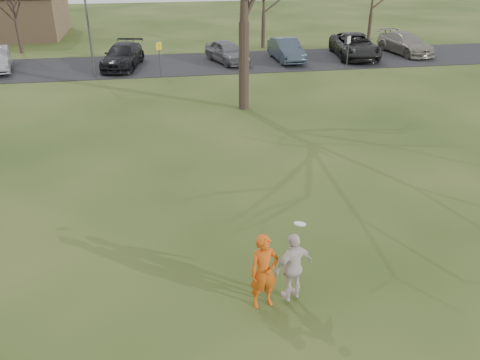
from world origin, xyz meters
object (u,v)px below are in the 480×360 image
car_7 (405,43)px  catching_play (293,267)px  player_defender (264,272)px  car_5 (286,50)px  car_3 (123,56)px  car_6 (355,46)px  lamp_post (86,10)px  car_4 (227,52)px

car_7 → catching_play: 29.41m
player_defender → car_5: 25.35m
car_3 → catching_play: (5.00, -24.31, 0.22)m
car_5 → car_6: car_6 is taller
car_6 → car_7: car_6 is taller
player_defender → car_6: player_defender is taller
catching_play → car_5: bearing=76.2°
car_6 → lamp_post: (-17.70, -2.61, 3.13)m
car_4 → car_6: car_6 is taller
car_7 → lamp_post: lamp_post is taller
car_4 → player_defender: bearing=-115.1°
car_4 → lamp_post: bearing=176.9°
car_3 → catching_play: bearing=-67.4°
car_3 → car_4: (6.91, 0.27, -0.01)m
player_defender → car_3: bearing=90.6°
lamp_post → car_3: bearing=52.9°
car_3 → car_5: size_ratio=1.14×
car_5 → car_6: size_ratio=0.77×
lamp_post → car_5: bearing=10.3°
car_3 → catching_play: catching_play is taller
car_4 → car_7: (13.20, 0.64, 0.00)m
catching_play → car_3: bearing=101.6°
car_7 → car_3: bearing=172.0°
car_5 → car_7: bearing=1.3°
player_defender → car_5: player_defender is taller
car_5 → car_3: bearing=177.1°
player_defender → car_4: (2.60, 24.59, -0.18)m
car_3 → car_6: 16.06m
player_defender → car_5: bearing=65.2°
car_3 → lamp_post: size_ratio=0.81×
car_3 → car_6: car_6 is taller
car_6 → lamp_post: bearing=-165.1°
car_3 → car_4: bearing=13.2°
player_defender → car_5: size_ratio=0.43×
car_5 → lamp_post: bearing=-173.2°
player_defender → lamp_post: 23.13m
player_defender → car_5: (6.69, 24.45, -0.17)m
catching_play → lamp_post: (-6.65, 22.14, 2.98)m
car_7 → lamp_post: size_ratio=0.80×
lamp_post → catching_play: bearing=-73.3°
lamp_post → car_7: bearing=8.1°
player_defender → car_4: 24.72m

